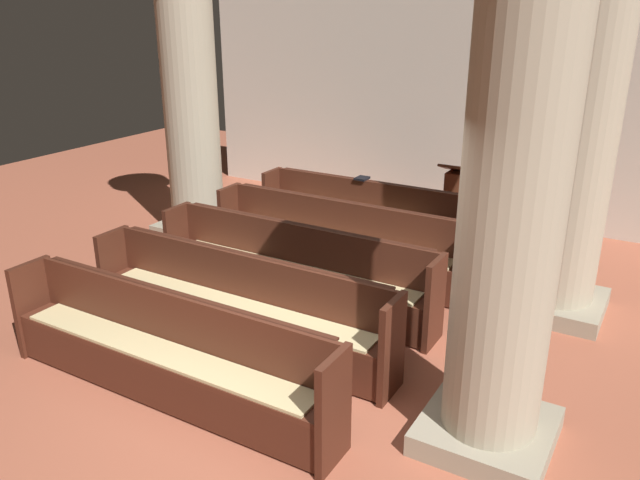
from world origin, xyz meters
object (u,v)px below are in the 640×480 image
(pew_row_0, at_px, (374,216))
(pillar_far_side, at_px, (190,94))
(pillar_aisle_rear, at_px, (514,191))
(hymn_book, at_px, (362,178))
(pew_row_1, at_px, (338,239))
(pillar_aisle_side, at_px, (580,129))
(pew_row_4, at_px, (164,348))
(kneeler_box_red, at_px, (500,283))
(lectern, at_px, (455,206))
(pew_row_2, at_px, (294,266))
(pew_row_3, at_px, (238,302))

(pew_row_0, xyz_separation_m, pillar_far_side, (-2.47, -0.70, 1.52))
(pillar_aisle_rear, distance_m, hymn_book, 4.53)
(pew_row_1, distance_m, pillar_far_side, 2.92)
(pillar_aisle_side, xyz_separation_m, hymn_book, (-2.81, 0.83, -1.08))
(pew_row_0, xyz_separation_m, pillar_aisle_side, (2.52, -0.64, 1.52))
(pew_row_4, distance_m, kneeler_box_red, 3.99)
(pillar_aisle_rear, bearing_deg, pew_row_0, 128.22)
(pillar_far_side, distance_m, kneeler_box_red, 4.75)
(pew_row_4, distance_m, hymn_book, 4.23)
(pew_row_1, xyz_separation_m, hymn_book, (-0.28, 1.19, 0.44))
(pillar_aisle_side, height_order, kneeler_box_red, pillar_aisle_side)
(lectern, bearing_deg, pillar_far_side, -151.74)
(pillar_aisle_side, bearing_deg, hymn_book, 163.47)
(pew_row_1, distance_m, pew_row_2, 1.00)
(lectern, xyz_separation_m, kneeler_box_red, (1.10, -1.55, -0.34))
(pew_row_2, bearing_deg, kneeler_box_red, 38.66)
(hymn_book, bearing_deg, pillar_aisle_rear, -50.42)
(lectern, bearing_deg, pew_row_3, -100.87)
(pew_row_0, xyz_separation_m, pillar_aisle_rear, (2.52, -3.21, 1.52))
(pew_row_2, relative_size, kneeler_box_red, 9.50)
(pillar_aisle_side, height_order, pillar_aisle_rear, same)
(pew_row_1, relative_size, pew_row_3, 1.00)
(lectern, bearing_deg, pillar_aisle_rear, -67.66)
(pew_row_1, bearing_deg, pew_row_4, -90.00)
(pew_row_1, distance_m, pew_row_3, 2.00)
(pew_row_1, bearing_deg, pew_row_2, -90.00)
(pew_row_4, xyz_separation_m, kneeler_box_red, (1.88, 3.50, -0.36))
(pew_row_3, relative_size, kneeler_box_red, 9.50)
(pillar_far_side, height_order, hymn_book, pillar_far_side)
(pew_row_0, relative_size, hymn_book, 17.08)
(pillar_aisle_side, bearing_deg, pew_row_0, 165.67)
(pillar_aisle_side, distance_m, pillar_far_side, 5.00)
(pew_row_1, relative_size, pew_row_2, 1.00)
(pew_row_2, xyz_separation_m, lectern, (0.78, 3.05, -0.03))
(pew_row_3, xyz_separation_m, hymn_book, (-0.28, 3.19, 0.44))
(pillar_aisle_side, relative_size, pillar_aisle_rear, 1.00)
(kneeler_box_red, bearing_deg, pillar_far_side, -177.35)
(pillar_aisle_side, relative_size, pillar_far_side, 1.00)
(pillar_aisle_side, bearing_deg, pew_row_1, -171.96)
(pew_row_4, height_order, hymn_book, hymn_book)
(pew_row_4, bearing_deg, pillar_aisle_side, 53.08)
(pew_row_2, distance_m, pillar_aisle_rear, 3.19)
(pillar_aisle_side, distance_m, lectern, 2.88)
(pew_row_3, distance_m, hymn_book, 3.24)
(pew_row_2, xyz_separation_m, pillar_aisle_rear, (2.52, -1.20, 1.52))
(pew_row_0, bearing_deg, lectern, 53.35)
(pillar_far_side, height_order, lectern, pillar_far_side)
(pew_row_0, xyz_separation_m, lectern, (0.78, 1.05, -0.03))
(pillar_aisle_side, height_order, pillar_far_side, same)
(pew_row_1, xyz_separation_m, pillar_far_side, (-2.47, 0.30, 1.52))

